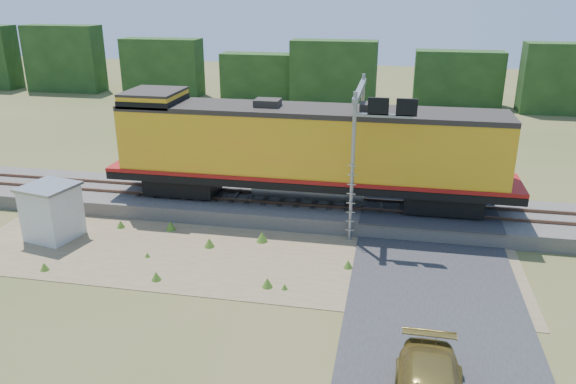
# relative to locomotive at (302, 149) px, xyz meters

# --- Properties ---
(ground) EXTENTS (140.00, 140.00, 0.00)m
(ground) POSITION_rel_locomotive_xyz_m (-0.20, -6.00, -3.75)
(ground) COLOR #475123
(ground) RESTS_ON ground
(ballast) EXTENTS (70.00, 5.00, 0.80)m
(ballast) POSITION_rel_locomotive_xyz_m (-0.20, 0.00, -3.35)
(ballast) COLOR slate
(ballast) RESTS_ON ground
(rails) EXTENTS (70.00, 1.54, 0.16)m
(rails) POSITION_rel_locomotive_xyz_m (-0.20, 0.00, -2.87)
(rails) COLOR brown
(rails) RESTS_ON ballast
(dirt_shoulder) EXTENTS (26.00, 8.00, 0.03)m
(dirt_shoulder) POSITION_rel_locomotive_xyz_m (-2.20, -5.50, -3.74)
(dirt_shoulder) COLOR #8C7754
(dirt_shoulder) RESTS_ON ground
(road) EXTENTS (7.00, 66.00, 0.86)m
(road) POSITION_rel_locomotive_xyz_m (6.80, -5.26, -3.66)
(road) COLOR #38383A
(road) RESTS_ON ground
(tree_line_north) EXTENTS (130.00, 3.00, 6.50)m
(tree_line_north) POSITION_rel_locomotive_xyz_m (-0.20, 32.00, -0.68)
(tree_line_north) COLOR #1B3814
(tree_line_north) RESTS_ON ground
(weed_clumps) EXTENTS (15.00, 6.20, 0.56)m
(weed_clumps) POSITION_rel_locomotive_xyz_m (-3.70, -5.90, -3.75)
(weed_clumps) COLOR #487421
(weed_clumps) RESTS_ON ground
(locomotive) EXTENTS (21.92, 3.34, 5.65)m
(locomotive) POSITION_rel_locomotive_xyz_m (0.00, 0.00, 0.00)
(locomotive) COLOR black
(locomotive) RESTS_ON rails
(shed) EXTENTS (2.78, 2.78, 2.79)m
(shed) POSITION_rel_locomotive_xyz_m (-11.67, -5.37, -2.34)
(shed) COLOR silver
(shed) RESTS_ON ground
(signal_gantry) EXTENTS (2.94, 6.20, 7.41)m
(signal_gantry) POSITION_rel_locomotive_xyz_m (3.28, -0.68, 1.79)
(signal_gantry) COLOR gray
(signal_gantry) RESTS_ON ground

